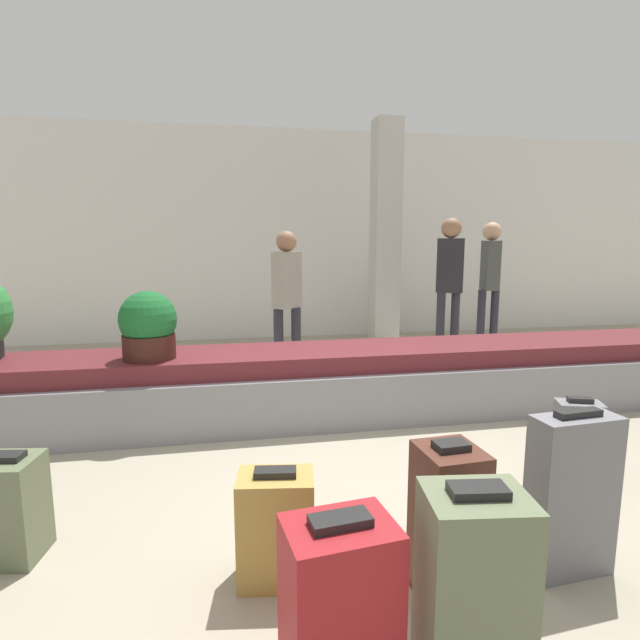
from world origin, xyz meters
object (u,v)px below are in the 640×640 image
object	(u,v)px
traveler_0	(287,291)
traveler_2	(490,274)
suitcase_6	(576,444)
pillar	(385,235)
suitcase_1	(448,523)
suitcase_2	(13,508)
suitcase_4	(276,527)
potted_plant_1	(148,326)
traveler_1	(450,275)
suitcase_5	(340,614)
suitcase_3	(472,596)
suitcase_0	(571,495)

from	to	relation	value
traveler_0	traveler_2	bearing A→B (deg)	-28.92
suitcase_6	pillar	bearing A→B (deg)	107.00
suitcase_1	traveler_0	bearing A→B (deg)	89.74
suitcase_1	suitcase_2	world-z (taller)	suitcase_1
suitcase_4	potted_plant_1	bearing A→B (deg)	120.32
suitcase_2	traveler_1	bearing A→B (deg)	50.99
pillar	suitcase_2	xyz separation A→B (m)	(-3.32, -4.51, -1.35)
suitcase_5	traveler_2	bearing A→B (deg)	49.54
suitcase_4	traveler_0	size ratio (longest dim) A/B	0.33
potted_plant_1	traveler_2	size ratio (longest dim) A/B	0.30
pillar	potted_plant_1	bearing A→B (deg)	-134.52
suitcase_6	potted_plant_1	world-z (taller)	potted_plant_1
suitcase_3	suitcase_5	xyz separation A→B (m)	(-0.44, 0.05, -0.04)
traveler_0	suitcase_3	bearing A→B (deg)	-133.18
pillar	traveler_0	world-z (taller)	pillar
suitcase_2	suitcase_4	bearing A→B (deg)	-9.23
suitcase_0	suitcase_6	world-z (taller)	suitcase_0
suitcase_1	potted_plant_1	distance (m)	2.72
suitcase_3	traveler_1	bearing A→B (deg)	73.63
pillar	suitcase_0	bearing A→B (deg)	-98.53
suitcase_0	suitcase_6	distance (m)	0.95
suitcase_6	traveler_1	xyz separation A→B (m)	(0.70, 3.35, 0.82)
suitcase_0	suitcase_1	distance (m)	0.63
suitcase_0	traveler_1	world-z (taller)	traveler_1
suitcase_6	traveler_2	bearing A→B (deg)	87.66
potted_plant_1	traveler_2	world-z (taller)	traveler_2
suitcase_3	suitcase_5	world-z (taller)	suitcase_3
traveler_2	potted_plant_1	bearing A→B (deg)	-50.58
traveler_1	traveler_2	size ratio (longest dim) A/B	1.02
traveler_2	suitcase_5	bearing A→B (deg)	-22.76
suitcase_1	suitcase_4	size ratio (longest dim) A/B	1.32
suitcase_3	suitcase_5	bearing A→B (deg)	-179.16
suitcase_3	traveler_2	distance (m)	5.74
suitcase_6	potted_plant_1	bearing A→B (deg)	171.31
suitcase_5	traveler_0	distance (m)	4.15
suitcase_1	suitcase_4	bearing A→B (deg)	157.45
suitcase_4	suitcase_6	xyz separation A→B (m)	(1.93, 0.53, 0.02)
suitcase_0	suitcase_2	size ratio (longest dim) A/B	1.47
suitcase_1	potted_plant_1	world-z (taller)	potted_plant_1
suitcase_0	suitcase_6	bearing A→B (deg)	46.15
suitcase_4	potted_plant_1	xyz separation A→B (m)	(-0.79, 1.97, 0.61)
suitcase_4	potted_plant_1	world-z (taller)	potted_plant_1
pillar	traveler_2	xyz separation A→B (m)	(1.30, -0.65, -0.53)
suitcase_4	traveler_2	world-z (taller)	traveler_2
suitcase_3	potted_plant_1	size ratio (longest dim) A/B	1.40
traveler_0	traveler_1	bearing A→B (deg)	-32.72
suitcase_1	potted_plant_1	bearing A→B (deg)	120.38
suitcase_2	suitcase_6	bearing A→B (deg)	11.24
suitcase_4	suitcase_6	distance (m)	2.00
suitcase_3	potted_plant_1	bearing A→B (deg)	124.92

